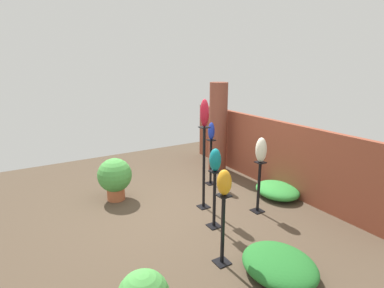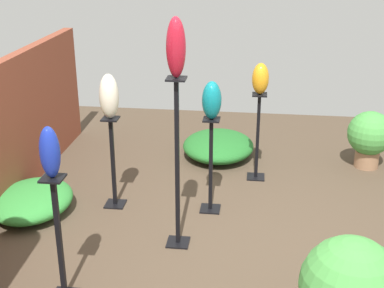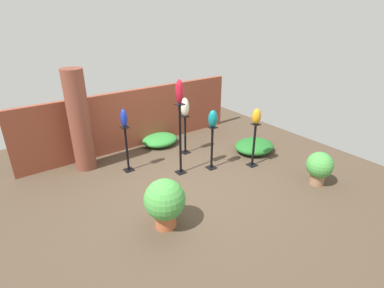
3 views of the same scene
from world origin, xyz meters
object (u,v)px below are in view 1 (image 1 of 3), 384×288
Objects in this scene: pedestal_teal at (214,202)px; potted_plant_front_right at (115,177)px; pedestal_amber at (223,233)px; pedestal_ruby at (204,171)px; art_vase_cobalt at (211,131)px; brick_pillar at (218,127)px; art_vase_amber at (224,182)px; pedestal_ivory at (259,189)px; art_vase_ivory at (261,150)px; art_vase_teal at (215,160)px; pedestal_cobalt at (211,164)px; art_vase_ruby at (204,113)px.

potted_plant_front_right is at bearing -149.78° from pedestal_teal.
pedestal_amber is 1.18× the size of potted_plant_front_right.
pedestal_ruby is at bearing 47.92° from potted_plant_front_right.
art_vase_cobalt is (-2.35, 1.43, 0.76)m from pedestal_amber.
art_vase_amber is (3.05, -2.11, 0.08)m from brick_pillar.
pedestal_ivory is (2.21, -0.68, -0.66)m from brick_pillar.
art_vase_ivory reaches higher than pedestal_amber.
pedestal_ruby reaches higher than art_vase_amber.
pedestal_ivory is 2.59× the size of art_vase_teal.
pedestal_amber is at bearing -59.37° from art_vase_ivory.
art_vase_cobalt is 1.12× the size of art_vase_amber.
art_vase_ivory reaches higher than potted_plant_front_right.
art_vase_ivory is (-0.02, 0.98, 0.01)m from art_vase_teal.
pedestal_ivory is 0.74m from art_vase_ivory.
pedestal_cobalt reaches higher than potted_plant_front_right.
pedestal_ivory is at bearing 90.00° from art_vase_ivory.
art_vase_ruby is 1.17m from art_vase_ivory.
art_vase_teal is at bearing -18.98° from art_vase_ruby.
art_vase_amber is (0.82, -0.45, 0.72)m from pedestal_teal.
pedestal_cobalt is 2.84m from art_vase_amber.
pedestal_amber is at bearing -34.64° from brick_pillar.
art_vase_ivory reaches higher than pedestal_ivory.
pedestal_cobalt is 2.75m from pedestal_amber.
brick_pillar is at bearing 135.62° from art_vase_cobalt.
art_vase_ivory is 0.52× the size of potted_plant_front_right.
pedestal_teal is at bearing 151.57° from pedestal_amber.
art_vase_teal is 0.96× the size of art_vase_cobalt.
pedestal_ruby reaches higher than pedestal_teal.
pedestal_ruby reaches higher than pedestal_amber.
pedestal_cobalt is 1.75m from art_vase_ruby.
art_vase_teal is (0.00, 0.00, 0.72)m from pedestal_teal.
pedestal_cobalt reaches higher than pedestal_amber.
art_vase_amber is (0.82, -0.45, 0.01)m from art_vase_teal.
potted_plant_front_right is (-1.17, -1.30, -0.24)m from pedestal_ruby.
pedestal_teal is 0.96× the size of pedestal_cobalt.
art_vase_ruby is 0.58× the size of potted_plant_front_right.
art_vase_teal is (0.02, -0.98, 0.73)m from pedestal_ivory.
art_vase_amber is (0.85, -1.43, 0.74)m from pedestal_ivory.
brick_pillar is at bearing 143.27° from art_vase_teal.
art_vase_ruby reaches higher than pedestal_teal.
pedestal_teal is at bearing -36.73° from brick_pillar.
brick_pillar is 2.19× the size of pedestal_amber.
art_vase_ivory is at bearing 120.63° from art_vase_amber.
pedestal_cobalt is (0.70, -0.68, -0.63)m from brick_pillar.
pedestal_teal is at bearing 0.00° from art_vase_teal.
pedestal_ruby is at bearing 155.62° from pedestal_amber.
art_vase_cobalt reaches higher than pedestal_amber.
art_vase_cobalt is at bearing 148.80° from pedestal_amber.
pedestal_ruby is 4.20× the size of art_vase_teal.
pedestal_amber is 1.17m from art_vase_teal.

